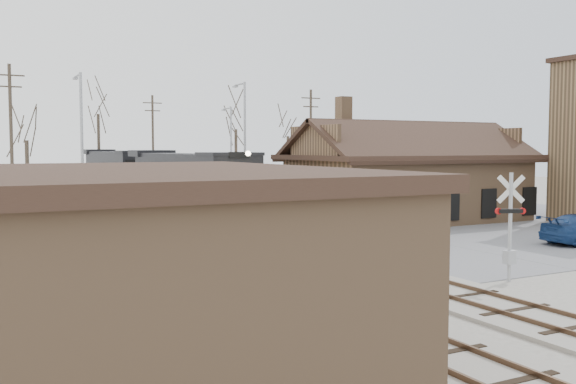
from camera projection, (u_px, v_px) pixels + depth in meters
name	position (u px, v px, depth m)	size (l,w,h in m)	color
ground	(357.00, 267.00, 25.23)	(140.00, 140.00, 0.00)	#A6A196
road	(357.00, 267.00, 25.23)	(60.00, 9.00, 0.03)	slate
track_main	(217.00, 225.00, 38.46)	(3.40, 90.00, 0.24)	#A6A196
track_siding	(143.00, 229.00, 36.37)	(3.40, 90.00, 0.24)	#A6A196
depot	(408.00, 183.00, 41.23)	(15.20, 9.31, 7.90)	#8C6848
commercial_building	(19.00, 285.00, 11.97)	(12.40, 10.40, 4.30)	#8C6848
locomotive_lead	(190.00, 183.00, 42.52)	(3.02, 20.21, 4.49)	black
locomotive_trailing	(118.00, 172.00, 60.60)	(3.02, 20.21, 4.25)	black
crossbuck_near	(510.00, 230.00, 22.47)	(1.03, 0.52, 3.84)	#A5A8AD
crossbuck_far	(167.00, 216.00, 26.81)	(1.11, 0.31, 3.90)	#A5A8AD
streetlight_a	(81.00, 141.00, 37.91)	(0.25, 2.04, 9.11)	#A5A8AD
streetlight_b	(244.00, 140.00, 46.52)	(0.25, 2.04, 9.43)	#A5A8AD
streetlight_c	(230.00, 148.00, 57.68)	(0.25, 2.04, 8.33)	#A5A8AD
utility_pole_a	(11.00, 136.00, 45.48)	(2.00, 0.24, 10.60)	#382D23
utility_pole_b	(153.00, 142.00, 66.53)	(2.00, 0.24, 10.10)	#382D23
utility_pole_c	(311.00, 141.00, 60.49)	(2.00, 0.24, 10.13)	#382D23
tree_b	(26.00, 130.00, 52.02)	(3.53, 3.53, 8.64)	#382D23
tree_c	(98.00, 101.00, 68.16)	(5.51, 5.51, 13.50)	#382D23
tree_d	(236.00, 119.00, 64.62)	(4.36, 4.36, 10.69)	#382D23
tree_e	(288.00, 127.00, 69.37)	(3.95, 3.95, 9.69)	#382D23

